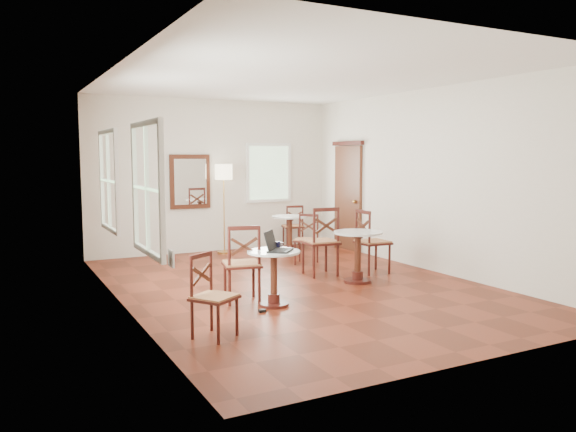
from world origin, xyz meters
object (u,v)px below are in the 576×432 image
object	(u,v)px
chair_back_b	(307,239)
mouse	(275,251)
cafe_table_back	(290,230)
chair_mid_a	(321,241)
power_adapter	(262,311)
chair_near_b	(213,296)
cafe_table_near	(274,272)
cafe_table_mid	(358,251)
water_glass	(282,246)
laptop	(276,246)
floor_lamp	(224,178)
navy_mug	(278,245)
chair_near_a	(242,264)
chair_mid_b	(371,242)
chair_back_a	(293,226)

from	to	relation	value
chair_back_b	mouse	bearing A→B (deg)	-83.73
cafe_table_back	chair_mid_a	size ratio (longest dim) A/B	0.67
mouse	power_adapter	bearing A→B (deg)	-176.79
chair_near_b	power_adapter	xyz separation A→B (m)	(0.86, 0.62, -0.42)
cafe_table_near	chair_back_b	bearing A→B (deg)	52.33
cafe_table_mid	water_glass	bearing A→B (deg)	-160.53
cafe_table_mid	cafe_table_back	xyz separation A→B (m)	(0.28, 2.72, -0.02)
chair_near_b	water_glass	size ratio (longest dim) A/B	10.24
chair_back_b	laptop	world-z (taller)	laptop
cafe_table_near	cafe_table_back	xyz separation A→B (m)	(1.99, 3.35, 0.02)
floor_lamp	cafe_table_back	bearing A→B (deg)	-30.31
navy_mug	cafe_table_near	bearing A→B (deg)	-132.83
floor_lamp	power_adapter	size ratio (longest dim) A/B	20.17
cafe_table_mid	cafe_table_back	distance (m)	2.74
chair_near_a	navy_mug	distance (m)	0.53
chair_mid_b	chair_back_b	distance (m)	1.30
mouse	cafe_table_mid	bearing A→B (deg)	-0.48
chair_mid_b	chair_mid_a	bearing A→B (deg)	78.23
chair_near_b	cafe_table_near	bearing A→B (deg)	3.20
mouse	power_adapter	size ratio (longest dim) A/B	1.11
chair_mid_b	laptop	size ratio (longest dim) A/B	2.27
cafe_table_near	chair_mid_a	bearing A→B (deg)	41.63
chair_mid_a	chair_mid_b	bearing A→B (deg)	170.71
chair_near_a	cafe_table_near	bearing A→B (deg)	140.93
chair_near_a	power_adapter	bearing A→B (deg)	104.61
chair_near_b	mouse	xyz separation A→B (m)	(1.09, 0.74, 0.29)
laptop	navy_mug	distance (m)	0.21
chair_near_a	laptop	bearing A→B (deg)	139.13
cafe_table_back	chair_mid_b	distance (m)	2.27
laptop	chair_back_b	bearing A→B (deg)	5.67
chair_mid_a	chair_back_b	world-z (taller)	chair_mid_a
chair_near_b	chair_mid_b	distance (m)	3.94
cafe_table_mid	floor_lamp	xyz separation A→B (m)	(-0.83, 3.37, 0.99)
water_glass	laptop	bearing A→B (deg)	-139.74
cafe_table_near	laptop	world-z (taller)	laptop
laptop	power_adapter	xyz separation A→B (m)	(-0.28, -0.17, -0.75)
chair_near_b	chair_back_a	size ratio (longest dim) A/B	1.00
cafe_table_mid	navy_mug	size ratio (longest dim) A/B	6.78
navy_mug	cafe_table_back	bearing A→B (deg)	59.88
cafe_table_mid	water_glass	xyz separation A→B (m)	(-1.56, -0.55, 0.27)
chair_near_a	chair_mid_b	bearing A→B (deg)	-151.16
cafe_table_mid	mouse	bearing A→B (deg)	-157.39
laptop	floor_lamp	bearing A→B (deg)	30.54
chair_near_b	laptop	world-z (taller)	laptop
chair_mid_a	cafe_table_mid	bearing A→B (deg)	113.40
chair_near_b	chair_back_a	world-z (taller)	same
cafe_table_mid	mouse	world-z (taller)	cafe_table_mid
cafe_table_near	cafe_table_mid	xyz separation A→B (m)	(1.71, 0.63, 0.04)
cafe_table_near	laptop	size ratio (longest dim) A/B	1.56
cafe_table_back	floor_lamp	bearing A→B (deg)	149.69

